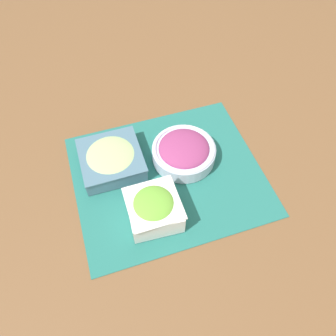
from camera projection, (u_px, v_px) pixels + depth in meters
name	position (u px, v px, depth m)	size (l,w,h in m)	color
ground_plane	(168.00, 175.00, 0.87)	(3.00, 3.00, 0.00)	brown
placemat	(168.00, 175.00, 0.86)	(0.49, 0.42, 0.00)	#236B60
lettuce_bowl	(154.00, 208.00, 0.76)	(0.13, 0.13, 0.07)	white
onion_bowl	(184.00, 151.00, 0.87)	(0.17, 0.17, 0.06)	silver
cucumber_bowl	(111.00, 159.00, 0.86)	(0.16, 0.16, 0.05)	slate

